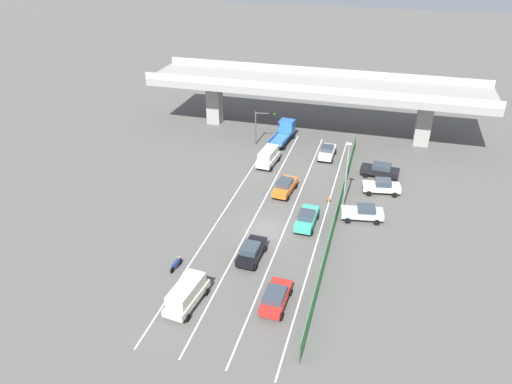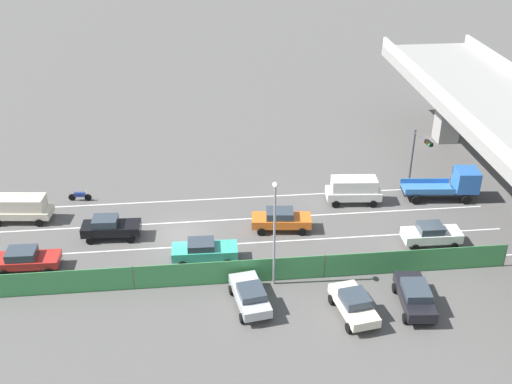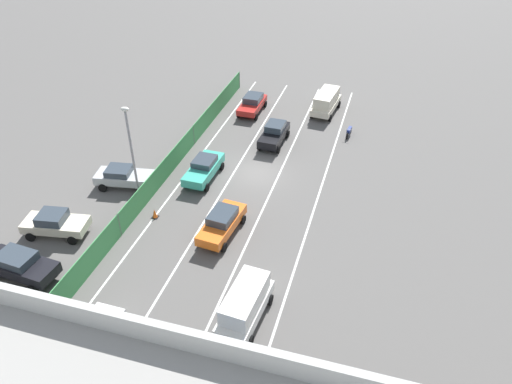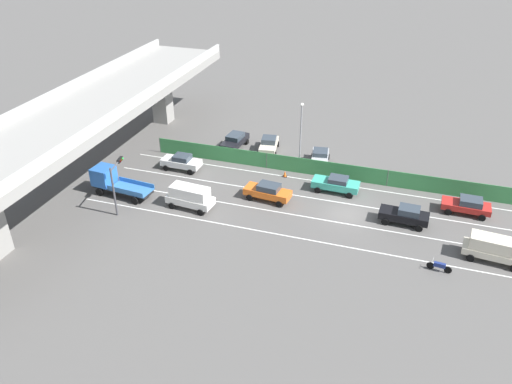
{
  "view_description": "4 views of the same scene",
  "coord_description": "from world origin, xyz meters",
  "px_view_note": "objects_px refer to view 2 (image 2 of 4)",
  "views": [
    {
      "loc": [
        10.2,
        -39.95,
        27.55
      ],
      "look_at": [
        -2.69,
        5.55,
        0.98
      ],
      "focal_mm": 33.97,
      "sensor_mm": 36.0,
      "label": 1
    },
    {
      "loc": [
        41.46,
        1.57,
        25.95
      ],
      "look_at": [
        -1.78,
        6.09,
        2.42
      ],
      "focal_mm": 44.15,
      "sensor_mm": 36.0,
      "label": 2
    },
    {
      "loc": [
        -9.3,
        31.88,
        21.51
      ],
      "look_at": [
        -1.42,
        4.97,
        1.8
      ],
      "focal_mm": 34.6,
      "sensor_mm": 36.0,
      "label": 3
    },
    {
      "loc": [
        -41.5,
        -4.55,
        25.93
      ],
      "look_at": [
        -1.69,
        8.48,
        1.74
      ],
      "focal_mm": 35.96,
      "sensor_mm": 36.0,
      "label": 4
    }
  ],
  "objects_px": {
    "car_sedan_black": "(110,227)",
    "parked_sedan_dark": "(415,295)",
    "car_taxi_orange": "(281,219)",
    "car_sedan_red": "(26,259)",
    "street_lamp": "(275,225)",
    "parked_sedan_cream": "(354,304)",
    "traffic_light": "(419,149)",
    "car_van_white": "(354,189)",
    "car_taxi_teal": "(204,250)",
    "car_van_cream": "(20,207)",
    "traffic_cone": "(286,264)",
    "car_sedan_white": "(431,234)",
    "flatbed_truck_blue": "(454,184)",
    "parked_wagon_silver": "(250,295)",
    "motorcycle": "(80,196)"
  },
  "relations": [
    {
      "from": "flatbed_truck_blue",
      "to": "motorcycle",
      "type": "xyz_separation_m",
      "value": [
        -2.87,
        -31.42,
        -0.9
      ]
    },
    {
      "from": "car_van_cream",
      "to": "traffic_light",
      "type": "distance_m",
      "value": 33.31
    },
    {
      "from": "parked_sedan_cream",
      "to": "car_taxi_orange",
      "type": "bearing_deg",
      "value": -163.61
    },
    {
      "from": "car_van_cream",
      "to": "car_sedan_black",
      "type": "bearing_deg",
      "value": 65.48
    },
    {
      "from": "parked_wagon_silver",
      "to": "street_lamp",
      "type": "height_order",
      "value": "street_lamp"
    },
    {
      "from": "car_van_cream",
      "to": "parked_wagon_silver",
      "type": "bearing_deg",
      "value": 53.48
    },
    {
      "from": "car_van_white",
      "to": "street_lamp",
      "type": "distance_m",
      "value": 13.73
    },
    {
      "from": "car_van_cream",
      "to": "parked_sedan_cream",
      "type": "distance_m",
      "value": 27.48
    },
    {
      "from": "parked_wagon_silver",
      "to": "street_lamp",
      "type": "distance_m",
      "value": 4.75
    },
    {
      "from": "car_taxi_orange",
      "to": "traffic_cone",
      "type": "relative_size",
      "value": 6.9
    },
    {
      "from": "car_van_white",
      "to": "parked_wagon_silver",
      "type": "distance_m",
      "value": 16.19
    },
    {
      "from": "car_sedan_black",
      "to": "parked_sedan_dark",
      "type": "relative_size",
      "value": 0.94
    },
    {
      "from": "car_sedan_black",
      "to": "car_taxi_orange",
      "type": "relative_size",
      "value": 0.94
    },
    {
      "from": "car_sedan_white",
      "to": "flatbed_truck_blue",
      "type": "xyz_separation_m",
      "value": [
        -6.78,
        4.37,
        0.43
      ]
    },
    {
      "from": "car_taxi_orange",
      "to": "car_sedan_red",
      "type": "bearing_deg",
      "value": -79.53
    },
    {
      "from": "car_taxi_teal",
      "to": "car_sedan_black",
      "type": "distance_m",
      "value": 8.0
    },
    {
      "from": "parked_wagon_silver",
      "to": "street_lamp",
      "type": "bearing_deg",
      "value": 140.84
    },
    {
      "from": "car_sedan_black",
      "to": "traffic_cone",
      "type": "relative_size",
      "value": 6.5
    },
    {
      "from": "car_van_cream",
      "to": "parked_sedan_cream",
      "type": "xyz_separation_m",
      "value": [
        14.24,
        23.5,
        -0.3
      ]
    },
    {
      "from": "car_taxi_teal",
      "to": "car_taxi_orange",
      "type": "distance_m",
      "value": 7.08
    },
    {
      "from": "car_van_cream",
      "to": "traffic_cone",
      "type": "distance_m",
      "value": 21.85
    },
    {
      "from": "car_van_cream",
      "to": "traffic_light",
      "type": "relative_size",
      "value": 1.01
    },
    {
      "from": "car_sedan_black",
      "to": "parked_sedan_cream",
      "type": "bearing_deg",
      "value": 56.05
    },
    {
      "from": "car_taxi_teal",
      "to": "traffic_light",
      "type": "relative_size",
      "value": 0.96
    },
    {
      "from": "car_sedan_white",
      "to": "car_van_white",
      "type": "distance_m",
      "value": 8.15
    },
    {
      "from": "car_taxi_orange",
      "to": "traffic_light",
      "type": "xyz_separation_m",
      "value": [
        -6.12,
        12.78,
        2.57
      ]
    },
    {
      "from": "car_taxi_teal",
      "to": "flatbed_truck_blue",
      "type": "distance_m",
      "value": 22.44
    },
    {
      "from": "car_sedan_red",
      "to": "flatbed_truck_blue",
      "type": "height_order",
      "value": "flatbed_truck_blue"
    },
    {
      "from": "traffic_cone",
      "to": "car_sedan_white",
      "type": "bearing_deg",
      "value": 99.6
    },
    {
      "from": "car_sedan_red",
      "to": "car_van_cream",
      "type": "distance_m",
      "value": 7.2
    },
    {
      "from": "street_lamp",
      "to": "parked_sedan_cream",
      "type": "bearing_deg",
      "value": 50.23
    },
    {
      "from": "car_van_white",
      "to": "car_taxi_orange",
      "type": "distance_m",
      "value": 7.59
    },
    {
      "from": "car_sedan_red",
      "to": "motorcycle",
      "type": "distance_m",
      "value": 10.06
    },
    {
      "from": "parked_sedan_dark",
      "to": "traffic_light",
      "type": "xyz_separation_m",
      "value": [
        -16.42,
        5.55,
        2.56
      ]
    },
    {
      "from": "car_van_white",
      "to": "car_van_cream",
      "type": "height_order",
      "value": "car_van_white"
    },
    {
      "from": "car_taxi_orange",
      "to": "parked_sedan_dark",
      "type": "bearing_deg",
      "value": 35.05
    },
    {
      "from": "car_sedan_black",
      "to": "parked_sedan_dark",
      "type": "height_order",
      "value": "car_sedan_black"
    },
    {
      "from": "car_taxi_teal",
      "to": "parked_wagon_silver",
      "type": "bearing_deg",
      "value": 27.03
    },
    {
      "from": "parked_wagon_silver",
      "to": "traffic_cone",
      "type": "xyz_separation_m",
      "value": [
        -3.95,
        2.94,
        -0.57
      ]
    },
    {
      "from": "traffic_light",
      "to": "traffic_cone",
      "type": "distance_m",
      "value": 17.59
    },
    {
      "from": "car_sedan_white",
      "to": "flatbed_truck_blue",
      "type": "bearing_deg",
      "value": 147.2
    },
    {
      "from": "parked_sedan_dark",
      "to": "traffic_light",
      "type": "relative_size",
      "value": 0.96
    },
    {
      "from": "car_sedan_white",
      "to": "flatbed_truck_blue",
      "type": "height_order",
      "value": "flatbed_truck_blue"
    },
    {
      "from": "car_van_white",
      "to": "street_lamp",
      "type": "xyz_separation_m",
      "value": [
        10.57,
        -8.08,
        3.41
      ]
    },
    {
      "from": "car_taxi_orange",
      "to": "motorcycle",
      "type": "bearing_deg",
      "value": -111.46
    },
    {
      "from": "flatbed_truck_blue",
      "to": "parked_sedan_cream",
      "type": "relative_size",
      "value": 1.41
    },
    {
      "from": "car_sedan_red",
      "to": "car_van_cream",
      "type": "xyz_separation_m",
      "value": [
        -6.95,
        -1.87,
        0.31
      ]
    },
    {
      "from": "car_sedan_white",
      "to": "parked_wagon_silver",
      "type": "xyz_separation_m",
      "value": [
        5.84,
        -14.11,
        -0.04
      ]
    },
    {
      "from": "parked_sedan_dark",
      "to": "traffic_cone",
      "type": "bearing_deg",
      "value": -124.21
    },
    {
      "from": "car_van_cream",
      "to": "traffic_cone",
      "type": "bearing_deg",
      "value": 66.52
    }
  ]
}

